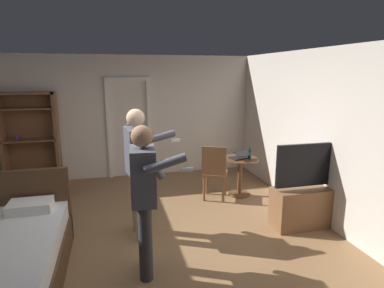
{
  "coord_description": "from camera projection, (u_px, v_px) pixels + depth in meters",
  "views": [
    {
      "loc": [
        -0.38,
        -3.93,
        2.23
      ],
      "look_at": [
        0.66,
        0.24,
        1.28
      ],
      "focal_mm": 30.35,
      "sensor_mm": 36.0,
      "label": 1
    }
  ],
  "objects": [
    {
      "name": "laptop",
      "position": [
        240.0,
        156.0,
        5.83
      ],
      "size": [
        0.4,
        0.4,
        0.15
      ],
      "color": "black",
      "rests_on": "side_table"
    },
    {
      "name": "person_blue_shirt",
      "position": [
        145.0,
        191.0,
        3.49
      ],
      "size": [
        0.62,
        0.6,
        1.7
      ],
      "color": "#333338",
      "rests_on": "ground_plane"
    },
    {
      "name": "wooden_chair",
      "position": [
        215.0,
        170.0,
        5.69
      ],
      "size": [
        0.56,
        0.56,
        0.99
      ],
      "color": "brown",
      "rests_on": "ground_plane"
    },
    {
      "name": "tv_flatscreen",
      "position": [
        307.0,
        201.0,
        4.75
      ],
      "size": [
        1.07,
        0.4,
        1.25
      ],
      "color": "brown",
      "rests_on": "ground_plane"
    },
    {
      "name": "doorway_frame",
      "position": [
        129.0,
        121.0,
        6.89
      ],
      "size": [
        0.93,
        0.08,
        2.13
      ],
      "color": "white",
      "rests_on": "ground_plane"
    },
    {
      "name": "suitcase_dark",
      "position": [
        56.0,
        187.0,
        5.9
      ],
      "size": [
        0.48,
        0.41,
        0.38
      ],
      "primitive_type": "cube",
      "rotation": [
        0.0,
        0.0,
        0.09
      ],
      "color": "black",
      "rests_on": "ground_plane"
    },
    {
      "name": "wall_back",
      "position": [
        130.0,
        117.0,
        6.96
      ],
      "size": [
        5.51,
        0.12,
        2.58
      ],
      "primitive_type": "cube",
      "color": "silver",
      "rests_on": "ground_plane"
    },
    {
      "name": "ground_plane",
      "position": [
        148.0,
        244.0,
        4.29
      ],
      "size": [
        6.71,
        6.71,
        0.0
      ],
      "primitive_type": "plane",
      "color": "olive"
    },
    {
      "name": "side_table",
      "position": [
        240.0,
        170.0,
        5.93
      ],
      "size": [
        0.66,
        0.66,
        0.7
      ],
      "color": "brown",
      "rests_on": "ground_plane"
    },
    {
      "name": "wall_right",
      "position": [
        333.0,
        139.0,
        4.65
      ],
      "size": [
        0.12,
        6.34,
        2.58
      ],
      "primitive_type": "cube",
      "color": "silver",
      "rests_on": "ground_plane"
    },
    {
      "name": "bookshelf",
      "position": [
        31.0,
        136.0,
        6.35
      ],
      "size": [
        1.03,
        0.32,
        1.86
      ],
      "color": "brown",
      "rests_on": "ground_plane"
    },
    {
      "name": "bottle_on_table",
      "position": [
        250.0,
        154.0,
        5.82
      ],
      "size": [
        0.06,
        0.06,
        0.23
      ],
      "color": "#182B2A",
      "rests_on": "side_table"
    },
    {
      "name": "person_striped_shirt",
      "position": [
        138.0,
        163.0,
        4.35
      ],
      "size": [
        0.7,
        0.64,
        1.77
      ],
      "color": "tan",
      "rests_on": "ground_plane"
    }
  ]
}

